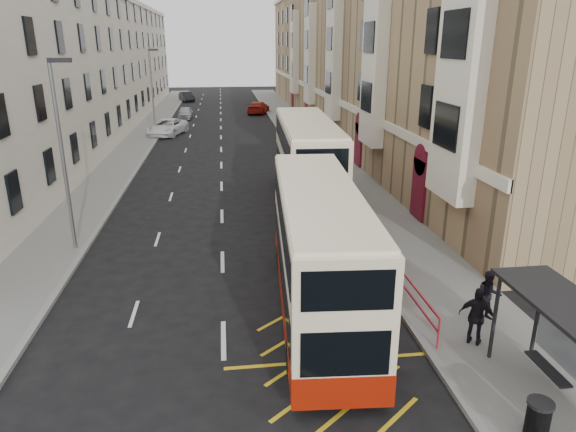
{
  "coord_description": "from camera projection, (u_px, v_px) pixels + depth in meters",
  "views": [
    {
      "loc": [
        0.26,
        -9.9,
        8.71
      ],
      "look_at": [
        2.67,
        9.24,
        2.17
      ],
      "focal_mm": 32.0,
      "sensor_mm": 36.0,
      "label": 1
    }
  ],
  "objects": [
    {
      "name": "road_markings",
      "position": [
        221.0,
        129.0,
        54.35
      ],
      "size": [
        10.0,
        110.0,
        0.01
      ],
      "primitive_type": null,
      "color": "silver",
      "rests_on": "ground"
    },
    {
      "name": "guard_railing",
      "position": [
        402.0,
        279.0,
        17.94
      ],
      "size": [
        0.06,
        6.56,
        1.01
      ],
      "color": "red",
      "rests_on": "pavement_right"
    },
    {
      "name": "pedestrian_mid",
      "position": [
        488.0,
        296.0,
        16.45
      ],
      "size": [
        0.93,
        0.79,
        1.69
      ],
      "primitive_type": "imported",
      "rotation": [
        0.0,
        0.0,
        -0.2
      ],
      "color": "black",
      "rests_on": "pavement_right"
    },
    {
      "name": "terrace_right",
      "position": [
        360.0,
        54.0,
        54.06
      ],
      "size": [
        10.75,
        79.0,
        15.25
      ],
      "color": "tan",
      "rests_on": "ground"
    },
    {
      "name": "car_dark",
      "position": [
        187.0,
        97.0,
        79.6
      ],
      "size": [
        2.79,
        4.68,
        1.46
      ],
      "primitive_type": "imported",
      "rotation": [
        0.0,
        0.0,
        0.3
      ],
      "color": "black",
      "rests_on": "ground"
    },
    {
      "name": "pavement_right",
      "position": [
        321.0,
        156.0,
        41.18
      ],
      "size": [
        4.0,
        120.0,
        0.15
      ],
      "primitive_type": "cube",
      "color": "slate",
      "rests_on": "ground"
    },
    {
      "name": "kerb_right",
      "position": [
        297.0,
        156.0,
        40.95
      ],
      "size": [
        0.25,
        120.0,
        0.15
      ],
      "primitive_type": "cube",
      "color": "gray",
      "rests_on": "ground"
    },
    {
      "name": "pedestrian_far",
      "position": [
        477.0,
        317.0,
        15.1
      ],
      "size": [
        1.11,
        1.0,
        1.81
      ],
      "primitive_type": "imported",
      "rotation": [
        0.0,
        0.0,
        2.48
      ],
      "color": "black",
      "rests_on": "pavement_right"
    },
    {
      "name": "street_lamp_near",
      "position": [
        62.0,
        147.0,
        21.11
      ],
      "size": [
        0.93,
        0.18,
        8.0
      ],
      "color": "slate",
      "rests_on": "pavement_left"
    },
    {
      "name": "street_lamp_far",
      "position": [
        152.0,
        87.0,
        49.29
      ],
      "size": [
        0.93,
        0.18,
        8.0
      ],
      "color": "slate",
      "rests_on": "pavement_left"
    },
    {
      "name": "double_decker_front",
      "position": [
        319.0,
        250.0,
        16.88
      ],
      "size": [
        3.23,
        11.03,
        4.34
      ],
      "rotation": [
        0.0,
        0.0,
        -0.07
      ],
      "color": "#FDEBC2",
      "rests_on": "ground"
    },
    {
      "name": "double_decker_rear",
      "position": [
        307.0,
        163.0,
        28.25
      ],
      "size": [
        3.33,
        12.06,
        4.76
      ],
      "rotation": [
        0.0,
        0.0,
        -0.05
      ],
      "color": "#FDEBC2",
      "rests_on": "ground"
    },
    {
      "name": "terrace_left",
      "position": [
        83.0,
        66.0,
        51.14
      ],
      "size": [
        9.18,
        79.0,
        13.25
      ],
      "color": "silver",
      "rests_on": "ground"
    },
    {
      "name": "white_van",
      "position": [
        168.0,
        127.0,
        50.56
      ],
      "size": [
        4.09,
        6.17,
        1.57
      ],
      "primitive_type": "imported",
      "rotation": [
        0.0,
        0.0,
        -0.28
      ],
      "color": "white",
      "rests_on": "ground"
    },
    {
      "name": "kerb_left",
      "position": [
        143.0,
        161.0,
        39.52
      ],
      "size": [
        0.25,
        120.0,
        0.15
      ],
      "primitive_type": "cube",
      "color": "gray",
      "rests_on": "ground"
    },
    {
      "name": "car_red",
      "position": [
        258.0,
        107.0,
        66.05
      ],
      "size": [
        3.52,
        5.66,
        1.53
      ],
      "primitive_type": "imported",
      "rotation": [
        0.0,
        0.0,
        2.86
      ],
      "color": "#9F160C",
      "rests_on": "ground"
    },
    {
      "name": "car_silver",
      "position": [
        185.0,
        113.0,
        61.41
      ],
      "size": [
        1.75,
        4.16,
        1.4
      ],
      "primitive_type": "imported",
      "rotation": [
        0.0,
        0.0,
        -0.02
      ],
      "color": "#9B9EA3",
      "rests_on": "ground"
    },
    {
      "name": "ground",
      "position": [
        225.0,
        432.0,
        12.07
      ],
      "size": [
        200.0,
        200.0,
        0.0
      ],
      "primitive_type": "plane",
      "color": "black",
      "rests_on": "ground"
    },
    {
      "name": "pavement_left",
      "position": [
        123.0,
        161.0,
        39.35
      ],
      "size": [
        3.0,
        120.0,
        0.15
      ],
      "primitive_type": "cube",
      "color": "slate",
      "rests_on": "ground"
    },
    {
      "name": "litter_bin",
      "position": [
        538.0,
        419.0,
        11.54
      ],
      "size": [
        0.59,
        0.59,
        0.98
      ],
      "color": "black",
      "rests_on": "pavement_right"
    }
  ]
}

